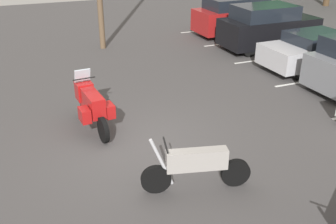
% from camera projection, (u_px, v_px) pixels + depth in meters
% --- Properties ---
extents(ground, '(44.00, 44.00, 0.10)m').
position_uv_depth(ground, '(138.00, 146.00, 9.89)').
color(ground, '#423F3F').
extents(motorcycle_touring, '(2.32, 0.92, 1.48)m').
position_uv_depth(motorcycle_touring, '(91.00, 104.00, 10.44)').
color(motorcycle_touring, black).
rests_on(motorcycle_touring, ground).
extents(motorcycle_second, '(0.79, 2.28, 1.27)m').
position_uv_depth(motorcycle_second, '(196.00, 166.00, 7.97)').
color(motorcycle_second, black).
rests_on(motorcycle_second, ground).
extents(car_red, '(2.00, 4.87, 1.86)m').
position_uv_depth(car_red, '(240.00, 16.00, 19.77)').
color(car_red, maroon).
rests_on(car_red, ground).
extents(car_black, '(1.95, 4.39, 1.93)m').
position_uv_depth(car_black, '(268.00, 27.00, 17.37)').
color(car_black, black).
rests_on(car_black, ground).
extents(car_silver, '(2.00, 4.55, 1.40)m').
position_uv_depth(car_silver, '(318.00, 50.00, 15.01)').
color(car_silver, '#B7B7BC').
rests_on(car_silver, ground).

